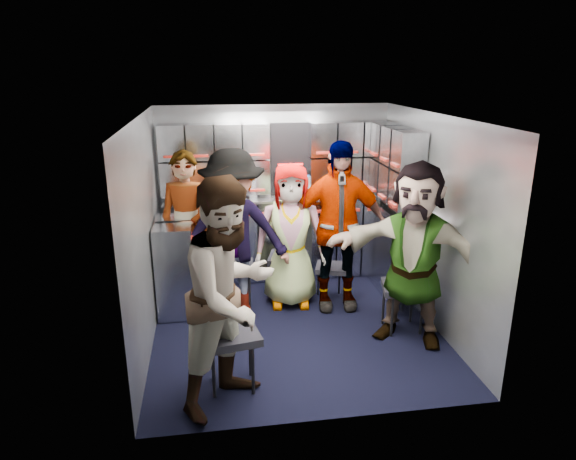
{
  "coord_description": "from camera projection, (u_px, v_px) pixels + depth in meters",
  "views": [
    {
      "loc": [
        -0.79,
        -4.65,
        2.54
      ],
      "look_at": [
        -0.01,
        0.35,
        0.91
      ],
      "focal_mm": 32.0,
      "sensor_mm": 36.0,
      "label": 1
    }
  ],
  "objects": [
    {
      "name": "bottle_left",
      "position": [
        252.0,
        188.0,
        6.03
      ],
      "size": [
        0.07,
        0.07,
        0.25
      ],
      "primitive_type": "cylinder",
      "color": "white",
      "rests_on": "counter"
    },
    {
      "name": "bottle_right",
      "position": [
        308.0,
        187.0,
        6.13
      ],
      "size": [
        0.06,
        0.06,
        0.24
      ],
      "primitive_type": "cylinder",
      "color": "white",
      "rests_on": "counter"
    },
    {
      "name": "coffee_niche",
      "position": [
        290.0,
        158.0,
        6.17
      ],
      "size": [
        0.46,
        0.16,
        0.84
      ],
      "primitive_type": null,
      "color": "black",
      "rests_on": "wall_back"
    },
    {
      "name": "floor",
      "position": [
        294.0,
        324.0,
        5.26
      ],
      "size": [
        3.0,
        3.0,
        0.0
      ],
      "primitive_type": "plane",
      "color": "black",
      "rests_on": "ground"
    },
    {
      "name": "attendant_arc_b",
      "position": [
        233.0,
        235.0,
        5.23
      ],
      "size": [
        1.14,
        0.66,
        1.77
      ],
      "primitive_type": "imported",
      "rotation": [
        0.0,
        0.0,
        -0.0
      ],
      "color": "black",
      "rests_on": "ground"
    },
    {
      "name": "jump_seat_near_left",
      "position": [
        232.0,
        338.0,
        4.12
      ],
      "size": [
        0.49,
        0.47,
        0.5
      ],
      "rotation": [
        0.0,
        0.0,
        0.18
      ],
      "color": "black",
      "rests_on": "ground"
    },
    {
      "name": "jump_seat_near_right",
      "position": [
        404.0,
        290.0,
        5.05
      ],
      "size": [
        0.48,
        0.47,
        0.48
      ],
      "rotation": [
        0.0,
        0.0,
        -0.22
      ],
      "color": "black",
      "rests_on": "ground"
    },
    {
      "name": "ceiling",
      "position": [
        295.0,
        116.0,
        4.62
      ],
      "size": [
        2.8,
        3.0,
        0.02
      ],
      "primitive_type": "cube",
      "color": "silver",
      "rests_on": "wall_back"
    },
    {
      "name": "wall_right",
      "position": [
        432.0,
        221.0,
        5.15
      ],
      "size": [
        0.04,
        3.0,
        2.1
      ],
      "primitive_type": "cube",
      "color": "gray",
      "rests_on": "ground"
    },
    {
      "name": "wall_back",
      "position": [
        275.0,
        191.0,
        6.35
      ],
      "size": [
        2.8,
        0.04,
        2.1
      ],
      "primitive_type": "cube",
      "color": "gray",
      "rests_on": "ground"
    },
    {
      "name": "attendant_arc_c",
      "position": [
        291.0,
        236.0,
        5.51
      ],
      "size": [
        0.82,
        0.59,
        1.57
      ],
      "primitive_type": "imported",
      "rotation": [
        0.0,
        0.0,
        -0.12
      ],
      "color": "black",
      "rests_on": "ground"
    },
    {
      "name": "counter",
      "position": [
        277.0,
        198.0,
        6.17
      ],
      "size": [
        2.68,
        0.42,
        0.03
      ],
      "primitive_type": "cube",
      "color": "#B5B8BD",
      "rests_on": "cart_bank_back"
    },
    {
      "name": "bottle_mid",
      "position": [
        254.0,
        188.0,
        6.03
      ],
      "size": [
        0.07,
        0.07,
        0.26
      ],
      "primitive_type": "cylinder",
      "color": "white",
      "rests_on": "counter"
    },
    {
      "name": "cup_left",
      "position": [
        201.0,
        196.0,
        5.96
      ],
      "size": [
        0.08,
        0.08,
        0.11
      ],
      "primitive_type": "cylinder",
      "color": "tan",
      "rests_on": "counter"
    },
    {
      "name": "cup_right",
      "position": [
        379.0,
        191.0,
        6.27
      ],
      "size": [
        0.07,
        0.07,
        0.09
      ],
      "primitive_type": "cylinder",
      "color": "tan",
      "rests_on": "counter"
    },
    {
      "name": "cart_bank_back",
      "position": [
        277.0,
        239.0,
        6.33
      ],
      "size": [
        2.68,
        0.38,
        0.99
      ],
      "primitive_type": "cube",
      "color": "#9499A3",
      "rests_on": "ground"
    },
    {
      "name": "attendant_standing",
      "position": [
        188.0,
        229.0,
        5.53
      ],
      "size": [
        0.7,
        0.55,
        1.7
      ],
      "primitive_type": "imported",
      "rotation": [
        0.0,
        0.0,
        -0.25
      ],
      "color": "black",
      "rests_on": "ground"
    },
    {
      "name": "attendant_arc_e",
      "position": [
        414.0,
        254.0,
        4.75
      ],
      "size": [
        1.63,
        1.3,
        1.74
      ],
      "primitive_type": "imported",
      "rotation": [
        0.0,
        0.0,
        -0.57
      ],
      "color": "black",
      "rests_on": "ground"
    },
    {
      "name": "jump_seat_center",
      "position": [
        288.0,
        260.0,
        5.78
      ],
      "size": [
        0.51,
        0.5,
        0.5
      ],
      "rotation": [
        0.0,
        0.0,
        -0.27
      ],
      "color": "black",
      "rests_on": "ground"
    },
    {
      "name": "right_cabinet",
      "position": [
        393.0,
        252.0,
        5.86
      ],
      "size": [
        0.28,
        1.2,
        1.0
      ],
      "primitive_type": "cube",
      "color": "#9499A3",
      "rests_on": "ground"
    },
    {
      "name": "jump_seat_mid_right",
      "position": [
        331.0,
        269.0,
        5.75
      ],
      "size": [
        0.42,
        0.41,
        0.4
      ],
      "rotation": [
        0.0,
        0.0,
        -0.3
      ],
      "color": "black",
      "rests_on": "ground"
    },
    {
      "name": "red_latch_strip",
      "position": [
        279.0,
        213.0,
        6.02
      ],
      "size": [
        2.6,
        0.02,
        0.03
      ],
      "primitive_type": "cube",
      "color": "maroon",
      "rests_on": "cart_bank_back"
    },
    {
      "name": "attendant_arc_d",
      "position": [
        337.0,
        227.0,
        5.41
      ],
      "size": [
        1.1,
        0.53,
        1.82
      ],
      "primitive_type": "imported",
      "rotation": [
        0.0,
        0.0,
        -0.08
      ],
      "color": "black",
      "rests_on": "ground"
    },
    {
      "name": "wall_left",
      "position": [
        145.0,
        234.0,
        4.74
      ],
      "size": [
        0.04,
        3.0,
        2.1
      ],
      "primitive_type": "cube",
      "color": "gray",
      "rests_on": "ground"
    },
    {
      "name": "cart_bank_left",
      "position": [
        176.0,
        266.0,
        5.46
      ],
      "size": [
        0.38,
        0.76,
        0.99
      ],
      "primitive_type": "cube",
      "color": "#9499A3",
      "rests_on": "ground"
    },
    {
      "name": "jump_seat_mid_left",
      "position": [
        234.0,
        269.0,
        5.53
      ],
      "size": [
        0.45,
        0.43,
        0.5
      ],
      "rotation": [
        0.0,
        0.0,
        -0.09
      ],
      "color": "black",
      "rests_on": "ground"
    },
    {
      "name": "locker_bank_back",
      "position": [
        276.0,
        158.0,
        6.08
      ],
      "size": [
        2.68,
        0.28,
        0.82
      ],
      "primitive_type": "cube",
      "color": "#9499A3",
      "rests_on": "wall_back"
    },
    {
      "name": "attendant_arc_a",
      "position": [
        231.0,
        295.0,
        3.81
      ],
      "size": [
        1.11,
        1.1,
        1.81
      ],
      "primitive_type": "imported",
      "rotation": [
        0.0,
        0.0,
        0.76
      ],
      "color": "black",
      "rests_on": "ground"
    },
    {
      "name": "locker_bank_right",
      "position": [
        396.0,
        165.0,
        5.65
      ],
      "size": [
        0.28,
        1.0,
        0.82
      ],
      "primitive_type": "cube",
      "color": "#9499A3",
      "rests_on": "wall_right"
    }
  ]
}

